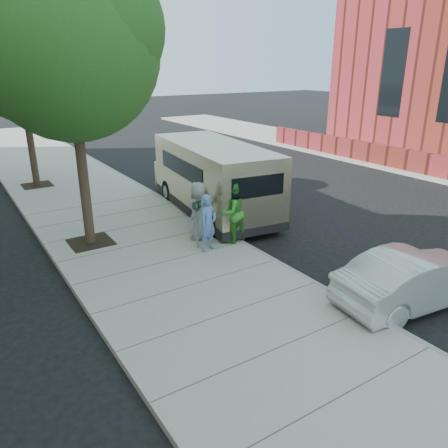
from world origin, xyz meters
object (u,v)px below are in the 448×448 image
(sedan, at_px, (416,279))
(person_officer, at_px, (208,223))
(parking_meter, at_px, (197,214))
(person_green_shirt, at_px, (232,212))
(tree_far, at_px, (21,68))
(tree_near, at_px, (70,42))
(van, at_px, (213,177))
(person_gray_shirt, at_px, (199,211))
(person_striped_polo, at_px, (203,197))

(sedan, height_order, person_officer, person_officer)
(parking_meter, bearing_deg, person_green_shirt, -29.97)
(tree_far, bearing_deg, tree_near, -90.00)
(van, bearing_deg, person_gray_shirt, -122.35)
(person_officer, relative_size, person_striped_polo, 0.84)
(van, xyz_separation_m, person_gray_shirt, (-1.81, -2.19, -0.31))
(sedan, bearing_deg, parking_meter, 33.59)
(person_green_shirt, distance_m, person_gray_shirt, 0.99)
(tree_far, xyz_separation_m, parking_meter, (2.38, -9.65, -3.74))
(parking_meter, relative_size, person_striped_polo, 0.73)
(van, xyz_separation_m, sedan, (0.38, -7.86, -0.69))
(person_officer, xyz_separation_m, person_striped_polo, (0.89, 1.78, 0.15))
(van, xyz_separation_m, person_officer, (-2.04, -3.08, -0.37))
(tree_far, relative_size, sedan, 1.70)
(tree_near, distance_m, parking_meter, 5.41)
(tree_far, bearing_deg, person_gray_shirt, -72.87)
(parking_meter, xyz_separation_m, person_gray_shirt, (0.41, 0.60, -0.14))
(person_gray_shirt, bearing_deg, sedan, 79.46)
(van, distance_m, person_officer, 3.71)
(person_striped_polo, bearing_deg, parking_meter, 25.16)
(tree_far, height_order, van, tree_far)
(person_officer, distance_m, person_gray_shirt, 0.92)
(sedan, height_order, person_striped_polo, person_striped_polo)
(van, height_order, person_officer, van)
(sedan, xyz_separation_m, person_officer, (-2.42, 4.78, 0.32))
(person_green_shirt, bearing_deg, person_gray_shirt, -58.13)
(van, relative_size, person_green_shirt, 3.83)
(sedan, relative_size, person_officer, 2.40)
(tree_far, distance_m, sedan, 16.11)
(parking_meter, bearing_deg, sedan, -85.89)
(tree_near, bearing_deg, sedan, -55.01)
(tree_near, xyz_separation_m, person_striped_polo, (3.45, -0.56, -4.45))
(sedan, bearing_deg, person_green_shirt, 23.63)
(tree_near, bearing_deg, parking_meter, -40.74)
(van, distance_m, person_gray_shirt, 2.86)
(tree_near, relative_size, person_green_shirt, 4.17)
(van, relative_size, person_striped_polo, 3.66)
(parking_meter, bearing_deg, tree_far, 80.80)
(person_gray_shirt, xyz_separation_m, person_striped_polo, (0.67, 0.89, 0.09))
(person_striped_polo, bearing_deg, tree_far, -96.23)
(sedan, relative_size, person_striped_polo, 2.02)
(person_officer, height_order, person_striped_polo, person_striped_polo)
(van, distance_m, person_striped_polo, 1.75)
(person_officer, bearing_deg, tree_near, 118.04)
(person_striped_polo, bearing_deg, person_gray_shirt, 24.08)
(sedan, bearing_deg, person_gray_shirt, 27.57)
(tree_far, distance_m, person_officer, 11.00)
(parking_meter, xyz_separation_m, sedan, (2.60, -5.07, -0.52))
(sedan, distance_m, person_officer, 5.36)
(parking_meter, height_order, person_striped_polo, person_striped_polo)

